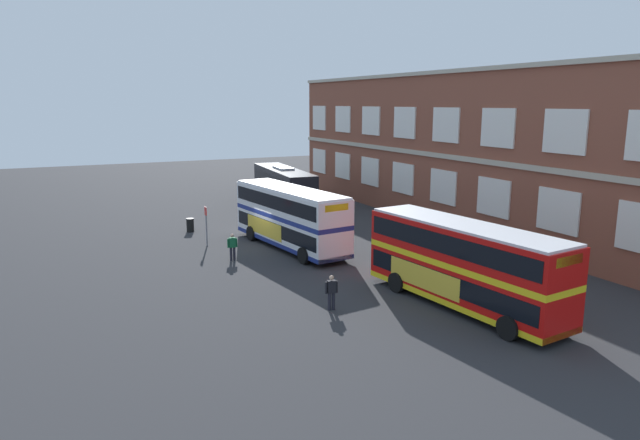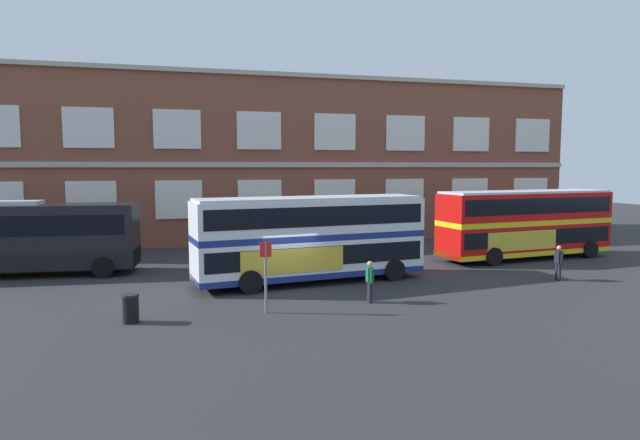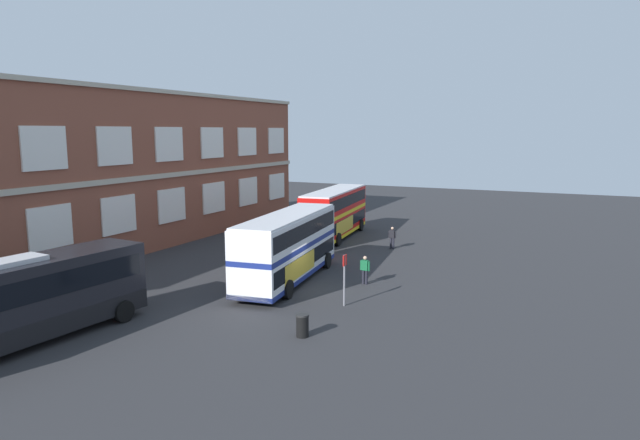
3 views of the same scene
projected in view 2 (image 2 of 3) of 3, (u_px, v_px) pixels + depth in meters
The scene contains 9 objects.
ground_plane at pixel (280, 279), 26.55m from camera, with size 120.00×120.00×0.00m, color #2B2B2D.
brick_terminal_building at pixel (251, 162), 41.55m from camera, with size 49.32×8.19×12.02m.
double_decker_near at pixel (311, 237), 25.75m from camera, with size 11.24×3.94×4.07m.
double_decker_middle at pixel (525, 223), 32.30m from camera, with size 11.22×3.80×4.07m.
touring_coach at pixel (12, 238), 27.17m from camera, with size 12.19×3.76×3.80m.
waiting_passenger at pixel (559, 261), 26.23m from camera, with size 0.29×0.64×1.70m.
second_passenger at pixel (370, 280), 21.96m from camera, with size 0.27×0.64×1.70m.
bus_stand_flag at pixel (266, 270), 20.30m from camera, with size 0.44×0.10×2.70m.
station_litter_bin at pixel (131, 308), 19.13m from camera, with size 0.60×0.60×1.03m.
Camera 2 is at (-4.99, -23.73, 5.51)m, focal length 30.47 mm.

